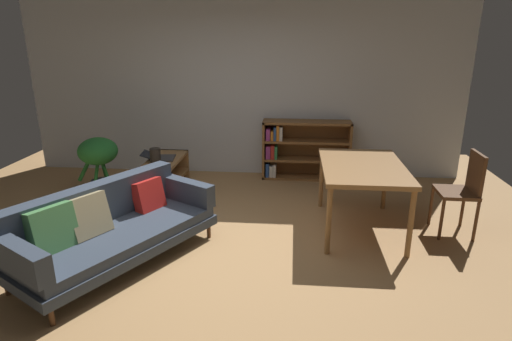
# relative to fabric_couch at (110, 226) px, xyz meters

# --- Properties ---
(ground_plane) EXTENTS (8.16, 8.16, 0.00)m
(ground_plane) POSITION_rel_fabric_couch_xyz_m (0.95, 0.28, -0.38)
(ground_plane) COLOR tan
(back_wall_panel) EXTENTS (6.80, 0.10, 2.70)m
(back_wall_panel) POSITION_rel_fabric_couch_xyz_m (0.95, 2.98, 0.97)
(back_wall_panel) COLOR silver
(back_wall_panel) RESTS_ON ground_plane
(fabric_couch) EXTENTS (1.72, 2.14, 0.75)m
(fabric_couch) POSITION_rel_fabric_couch_xyz_m (0.00, 0.00, 0.00)
(fabric_couch) COLOR #56351E
(fabric_couch) RESTS_ON ground_plane
(media_console) EXTENTS (0.43, 1.13, 0.52)m
(media_console) POSITION_rel_fabric_couch_xyz_m (-0.01, 1.80, -0.12)
(media_console) COLOR olive
(media_console) RESTS_ON ground_plane
(open_laptop) EXTENTS (0.48, 0.37, 0.10)m
(open_laptop) POSITION_rel_fabric_couch_xyz_m (-0.07, 1.87, 0.16)
(open_laptop) COLOR #333338
(open_laptop) RESTS_ON media_console
(desk_speaker) EXTENTS (0.14, 0.14, 0.22)m
(desk_speaker) POSITION_rel_fabric_couch_xyz_m (-0.04, 1.60, 0.25)
(desk_speaker) COLOR #2D2823
(desk_speaker) RESTS_ON media_console
(potted_floor_plant) EXTENTS (0.59, 0.54, 0.81)m
(potted_floor_plant) POSITION_rel_fabric_couch_xyz_m (-0.92, 1.79, 0.17)
(potted_floor_plant) COLOR #333338
(potted_floor_plant) RESTS_ON ground_plane
(dining_table) EXTENTS (0.91, 1.37, 0.78)m
(dining_table) POSITION_rel_fabric_couch_xyz_m (2.55, 0.97, 0.32)
(dining_table) COLOR olive
(dining_table) RESTS_ON ground_plane
(dining_chair_near) EXTENTS (0.40, 0.44, 0.95)m
(dining_chair_near) POSITION_rel_fabric_couch_xyz_m (3.66, 0.96, 0.17)
(dining_chair_near) COLOR #56351E
(dining_chair_near) RESTS_ON ground_plane
(bookshelf) EXTENTS (1.34, 0.35, 0.91)m
(bookshelf) POSITION_rel_fabric_couch_xyz_m (1.88, 2.79, 0.08)
(bookshelf) COLOR brown
(bookshelf) RESTS_ON ground_plane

